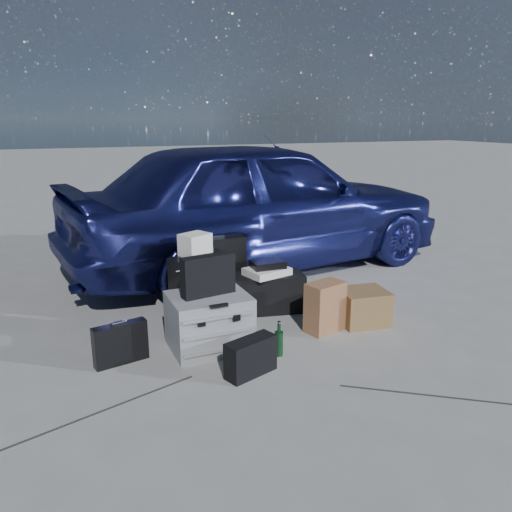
{
  "coord_description": "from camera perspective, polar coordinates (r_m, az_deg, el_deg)",
  "views": [
    {
      "loc": [
        -1.46,
        -3.34,
        1.77
      ],
      "look_at": [
        0.28,
        0.85,
        0.51
      ],
      "focal_mm": 35.0,
      "sensor_mm": 36.0,
      "label": 1
    }
  ],
  "objects": [
    {
      "name": "laptop_bag",
      "position": [
        3.86,
        -5.49,
        -2.22
      ],
      "size": [
        0.44,
        0.17,
        0.32
      ],
      "primitive_type": "cube",
      "rotation": [
        0.0,
        0.0,
        0.16
      ],
      "color": "black",
      "rests_on": "pelican_case"
    },
    {
      "name": "white_carton",
      "position": [
        4.37,
        -6.98,
        1.31
      ],
      "size": [
        0.3,
        0.28,
        0.19
      ],
      "primitive_type": "cube",
      "rotation": [
        0.0,
        0.0,
        0.43
      ],
      "color": "white",
      "rests_on": "suitcase_right"
    },
    {
      "name": "green_bottle",
      "position": [
        3.88,
        2.63,
        -9.49
      ],
      "size": [
        0.08,
        0.08,
        0.27
      ],
      "primitive_type": "cylinder",
      "rotation": [
        0.0,
        0.0,
        0.14
      ],
      "color": "black",
      "rests_on": "ground"
    },
    {
      "name": "cardboard_box",
      "position": [
        4.54,
        12.13,
        -5.7
      ],
      "size": [
        0.45,
        0.41,
        0.31
      ],
      "primitive_type": "cube",
      "rotation": [
        0.0,
        0.0,
        -0.14
      ],
      "color": "olive",
      "rests_on": "ground"
    },
    {
      "name": "duffel_bag",
      "position": [
        4.71,
        1.06,
        -4.23
      ],
      "size": [
        0.76,
        0.44,
        0.36
      ],
      "primitive_type": "cube",
      "rotation": [
        0.0,
        0.0,
        -0.2
      ],
      "color": "black",
      "rests_on": "ground"
    },
    {
      "name": "suitcase_left",
      "position": [
        4.8,
        -4.42,
        -1.86
      ],
      "size": [
        0.53,
        0.19,
        0.68
      ],
      "primitive_type": "cube",
      "rotation": [
        0.0,
        0.0,
        -0.0
      ],
      "color": "black",
      "rests_on": "ground"
    },
    {
      "name": "messenger_bag",
      "position": [
        3.61,
        -0.61,
        -11.44
      ],
      "size": [
        0.41,
        0.26,
        0.27
      ],
      "primitive_type": "cube",
      "rotation": [
        0.0,
        0.0,
        0.34
      ],
      "color": "black",
      "rests_on": "ground"
    },
    {
      "name": "briefcase",
      "position": [
        3.88,
        -15.23,
        -9.63
      ],
      "size": [
        0.41,
        0.17,
        0.31
      ],
      "primitive_type": "cube",
      "rotation": [
        0.0,
        0.0,
        0.21
      ],
      "color": "black",
      "rests_on": "ground"
    },
    {
      "name": "plastic_bag",
      "position": [
        4.84,
        10.17,
        -5.21
      ],
      "size": [
        0.31,
        0.27,
        0.16
      ],
      "primitive_type": "ellipsoid",
      "rotation": [
        0.0,
        0.0,
        0.13
      ],
      "color": "silver",
      "rests_on": "ground"
    },
    {
      "name": "flat_box_white",
      "position": [
        4.64,
        1.26,
        -1.78
      ],
      "size": [
        0.44,
        0.37,
        0.07
      ],
      "primitive_type": "cube",
      "rotation": [
        0.0,
        0.0,
        0.25
      ],
      "color": "white",
      "rests_on": "duffel_bag"
    },
    {
      "name": "flat_box_black",
      "position": [
        4.64,
        1.34,
        -0.93
      ],
      "size": [
        0.31,
        0.23,
        0.06
      ],
      "primitive_type": "cube",
      "rotation": [
        0.0,
        0.0,
        -0.04
      ],
      "color": "black",
      "rests_on": "flat_box_white"
    },
    {
      "name": "suitcase_right",
      "position": [
        4.5,
        -6.65,
        -3.6
      ],
      "size": [
        0.54,
        0.36,
        0.61
      ],
      "primitive_type": "cube",
      "rotation": [
        0.0,
        0.0,
        0.38
      ],
      "color": "black",
      "rests_on": "ground"
    },
    {
      "name": "kraft_bag",
      "position": [
        4.31,
        7.88,
        -5.79
      ],
      "size": [
        0.37,
        0.28,
        0.43
      ],
      "primitive_type": "cube",
      "rotation": [
        0.0,
        0.0,
        0.28
      ],
      "color": "#A16846",
      "rests_on": "ground"
    },
    {
      "name": "pelican_case",
      "position": [
        3.98,
        -5.39,
        -7.46
      ],
      "size": [
        0.61,
        0.5,
        0.44
      ],
      "primitive_type": "cube",
      "rotation": [
        0.0,
        0.0,
        0.02
      ],
      "color": "#9A9C9F",
      "rests_on": "ground"
    },
    {
      "name": "ground",
      "position": [
        4.05,
        0.93,
        -10.43
      ],
      "size": [
        60.0,
        60.0,
        0.0
      ],
      "primitive_type": "plane",
      "color": "#9E9E99",
      "rests_on": "ground"
    },
    {
      "name": "car",
      "position": [
        5.99,
        0.41,
        6.07
      ],
      "size": [
        4.85,
        2.49,
        1.58
      ],
      "primitive_type": "imported",
      "rotation": [
        0.0,
        0.0,
        1.71
      ],
      "color": "navy",
      "rests_on": "ground"
    }
  ]
}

